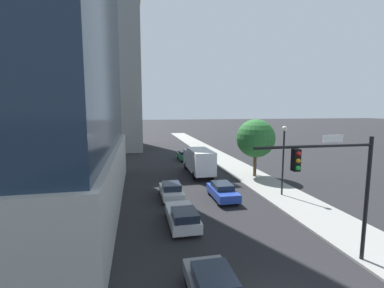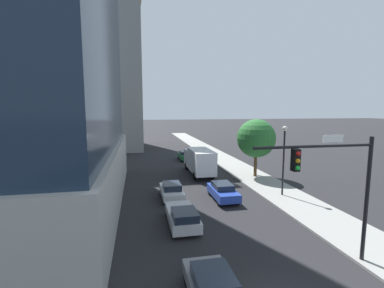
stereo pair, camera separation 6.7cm
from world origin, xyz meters
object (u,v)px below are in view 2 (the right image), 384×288
car_blue (223,191)px  car_green (185,155)px  car_silver (183,216)px  pedestrian_blue_shirt (256,167)px  construction_building (103,55)px  traffic_light_pole (336,176)px  street_tree (256,138)px  box_truck (199,160)px  car_white (172,190)px  street_lamp (284,151)px

car_blue → car_green: bearing=90.0°
car_silver → pedestrian_blue_shirt: 16.36m
construction_building → traffic_light_pole: bearing=-71.1°
street_tree → box_truck: (-6.16, 2.58, -2.81)m
traffic_light_pole → car_white: bearing=118.4°
box_truck → construction_building: bearing=117.8°
street_lamp → car_white: (-10.05, 1.52, -3.53)m
traffic_light_pole → street_lamp: bearing=72.1°
construction_building → car_white: bearing=-74.8°
pedestrian_blue_shirt → traffic_light_pole: bearing=-103.3°
box_truck → pedestrian_blue_shirt: 6.84m
car_silver → construction_building: bearing=103.0°
construction_building → street_tree: size_ratio=6.29×
traffic_light_pole → box_truck: 20.65m
street_lamp → box_truck: 11.42m
car_silver → box_truck: size_ratio=0.59×
traffic_light_pole → street_tree: size_ratio=0.99×
traffic_light_pole → car_silver: traffic_light_pole is taller
traffic_light_pole → car_green: (-2.18, 30.33, -4.04)m
car_blue → pedestrian_blue_shirt: bearing=48.7°
traffic_light_pole → street_lamp: 11.25m
car_white → pedestrian_blue_shirt: (10.93, 6.15, 0.31)m
construction_building → car_white: size_ratio=9.97×
construction_building → box_truck: size_ratio=5.32×
street_tree → box_truck: street_tree is taller
construction_building → pedestrian_blue_shirt: bearing=-54.1°
street_lamp → car_green: (-5.62, 19.64, -3.56)m
car_blue → traffic_light_pole: bearing=-78.8°
street_tree → box_truck: size_ratio=0.85×
street_tree → car_green: 14.56m
street_lamp → pedestrian_blue_shirt: bearing=83.4°
car_silver → box_truck: 14.84m
construction_building → traffic_light_pole: construction_building is taller
car_silver → car_white: 6.01m
street_tree → car_silver: bearing=-132.5°
construction_building → car_blue: bearing=-68.8°
car_white → box_truck: (4.42, 8.11, 1.08)m
construction_building → car_green: bearing=-49.3°
car_silver → car_white: (-0.00, 6.01, 0.02)m
street_lamp → car_blue: 6.62m
car_white → construction_building: bearing=105.2°
car_blue → car_green: size_ratio=0.98×
car_green → car_blue: bearing=-90.0°
street_lamp → car_blue: size_ratio=1.47×
construction_building → car_silver: bearing=-77.0°
street_tree → construction_building: bearing=124.9°
car_white → street_tree: bearing=27.6°
traffic_light_pole → street_tree: street_tree is taller
traffic_light_pole → car_white: traffic_light_pole is taller
box_truck → pedestrian_blue_shirt: box_truck is taller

